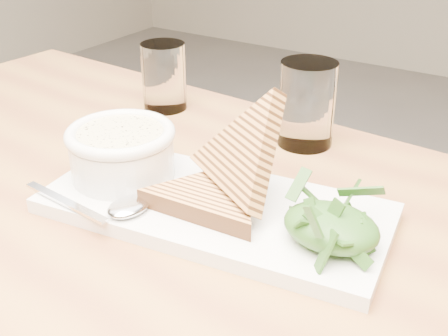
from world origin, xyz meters
The scene contains 14 objects.
table_top centered at (-0.12, 0.02, 0.71)m, with size 1.11×0.74×0.04m, color #9E6A34.
table_leg_bl centered at (-0.62, 0.34, 0.35)m, with size 0.06×0.06×0.69m, color #9E6A34.
platter centered at (0.01, 0.07, 0.74)m, with size 0.38×0.17×0.02m, color white.
soup_bowl centered at (-0.11, 0.07, 0.78)m, with size 0.12×0.12×0.05m, color white.
soup centered at (-0.11, 0.07, 0.81)m, with size 0.10×0.10×0.01m, color beige.
bowl_rim centered at (-0.11, 0.07, 0.81)m, with size 0.13×0.13×0.01m, color white.
sandwich_flat centered at (0.01, 0.07, 0.76)m, with size 0.16×0.16×0.02m, color #C18040, non-canonical shape.
sandwich_lean centered at (0.03, 0.10, 0.80)m, with size 0.16×0.16×0.09m, color #C18040, non-canonical shape.
salad_base centered at (0.15, 0.07, 0.77)m, with size 0.10×0.08×0.04m, color #1A4613.
arugula_pile centered at (0.15, 0.07, 0.78)m, with size 0.11×0.10×0.05m, color #355B1F, non-canonical shape.
spoon_bowl centered at (-0.05, 0.01, 0.76)m, with size 0.04×0.05×0.01m, color silver.
spoon_handle centered at (-0.12, -0.02, 0.76)m, with size 0.13×0.01×0.00m, color silver.
glass_near centered at (-0.23, 0.30, 0.79)m, with size 0.07×0.07×0.11m, color white.
glass_far centered at (0.01, 0.30, 0.79)m, with size 0.08×0.08×0.12m, color white.
Camera 1 is at (0.30, -0.36, 1.08)m, focal length 45.00 mm.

